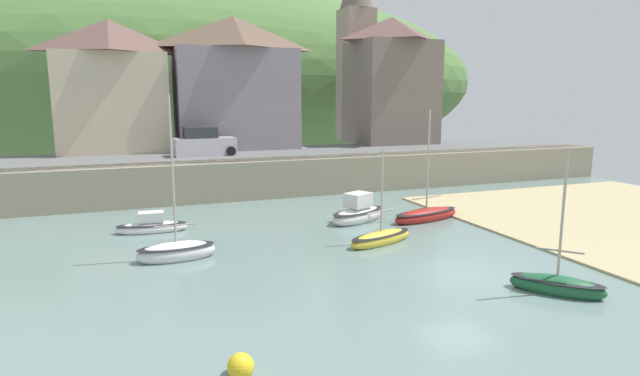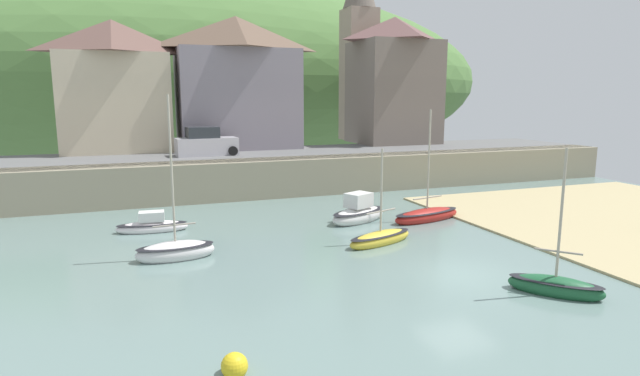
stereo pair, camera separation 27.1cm
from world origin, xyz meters
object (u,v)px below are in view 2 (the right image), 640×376
object	(u,v)px
waterfront_building_centre	(237,82)
sailboat_blue_trim	(555,286)
dinghy_open_wooden	(152,226)
waterfront_building_right	(394,80)
sailboat_white_hull	(358,213)
waterfront_building_left	(115,86)
sailboat_tall_mast	(427,215)
parked_car_near_slipway	(206,144)
fishing_boat_green	(380,238)
church_with_spire	(359,44)
mooring_buoy	(234,366)
sailboat_nearest_shore	(176,251)

from	to	relation	value
waterfront_building_centre	sailboat_blue_trim	size ratio (longest dim) A/B	2.00
waterfront_building_centre	dinghy_open_wooden	xyz separation A→B (m)	(-7.25, -15.01, -7.19)
waterfront_building_right	sailboat_white_hull	distance (m)	21.02
dinghy_open_wooden	waterfront_building_right	bearing A→B (deg)	39.88
waterfront_building_left	waterfront_building_right	distance (m)	22.37
waterfront_building_centre	sailboat_blue_trim	distance (m)	29.20
sailboat_tall_mast	sailboat_blue_trim	xyz separation A→B (m)	(-1.52, -10.31, -0.00)
waterfront_building_left	waterfront_building_right	world-z (taller)	waterfront_building_right
waterfront_building_right	parked_car_near_slipway	bearing A→B (deg)	-164.94
waterfront_building_left	dinghy_open_wooden	size ratio (longest dim) A/B	2.75
waterfront_building_right	sailboat_blue_trim	xyz separation A→B (m)	(-8.75, -27.89, -7.50)
dinghy_open_wooden	sailboat_white_hull	distance (m)	10.24
fishing_boat_green	parked_car_near_slipway	distance (m)	17.22
church_with_spire	sailboat_tall_mast	size ratio (longest dim) A/B	2.84
dinghy_open_wooden	sailboat_white_hull	size ratio (longest dim) A/B	0.88
waterfront_building_left	dinghy_open_wooden	bearing A→B (deg)	-84.08
sailboat_blue_trim	mooring_buoy	xyz separation A→B (m)	(-10.80, -1.30, -0.09)
waterfront_building_left	sailboat_tall_mast	bearing A→B (deg)	-49.30
sailboat_tall_mast	fishing_boat_green	world-z (taller)	sailboat_tall_mast
sailboat_nearest_shore	sailboat_tall_mast	world-z (taller)	sailboat_nearest_shore
sailboat_nearest_shore	sailboat_white_hull	xyz separation A→B (m)	(9.42, 3.21, 0.09)
sailboat_nearest_shore	dinghy_open_wooden	xyz separation A→B (m)	(-0.71, 4.73, -0.05)
waterfront_building_centre	sailboat_tall_mast	world-z (taller)	waterfront_building_centre
fishing_boat_green	mooring_buoy	world-z (taller)	fishing_boat_green
waterfront_building_centre	fishing_boat_green	xyz separation A→B (m)	(2.08, -20.63, -7.21)
waterfront_building_centre	fishing_boat_green	bearing A→B (deg)	-84.23
church_with_spire	sailboat_tall_mast	xyz separation A→B (m)	(-5.74, -21.58, -10.79)
waterfront_building_left	sailboat_blue_trim	bearing A→B (deg)	-63.99
dinghy_open_wooden	mooring_buoy	world-z (taller)	dinghy_open_wooden
church_with_spire	parked_car_near_slipway	distance (m)	19.13
sailboat_white_hull	fishing_boat_green	size ratio (longest dim) A/B	0.88
waterfront_building_centre	fishing_boat_green	distance (m)	21.96
sailboat_tall_mast	dinghy_open_wooden	bearing A→B (deg)	156.58
waterfront_building_left	sailboat_tall_mast	xyz separation A→B (m)	(15.12, -17.58, -6.86)
sailboat_blue_trim	parked_car_near_slipway	world-z (taller)	sailboat_blue_trim
sailboat_blue_trim	sailboat_tall_mast	bearing A→B (deg)	130.23
fishing_boat_green	sailboat_nearest_shore	bearing A→B (deg)	155.38
waterfront_building_left	sailboat_white_hull	size ratio (longest dim) A/B	2.42
church_with_spire	fishing_boat_green	xyz separation A→B (m)	(-9.97, -24.63, -10.82)
sailboat_white_hull	waterfront_building_right	bearing A→B (deg)	32.70
waterfront_building_right	church_with_spire	distance (m)	5.40
church_with_spire	dinghy_open_wooden	size ratio (longest dim) A/B	4.97
dinghy_open_wooden	sailboat_white_hull	bearing A→B (deg)	-4.50
waterfront_building_right	fishing_boat_green	bearing A→B (deg)	-119.06
sailboat_nearest_shore	sailboat_blue_trim	size ratio (longest dim) A/B	1.34
dinghy_open_wooden	sailboat_white_hull	xyz separation A→B (m)	(10.13, -1.52, 0.14)
waterfront_building_right	sailboat_tall_mast	xyz separation A→B (m)	(-7.24, -17.58, -7.49)
sailboat_blue_trim	church_with_spire	bearing A→B (deg)	125.78
church_with_spire	sailboat_white_hull	distance (m)	24.89
parked_car_near_slipway	sailboat_nearest_shore	bearing A→B (deg)	-106.42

